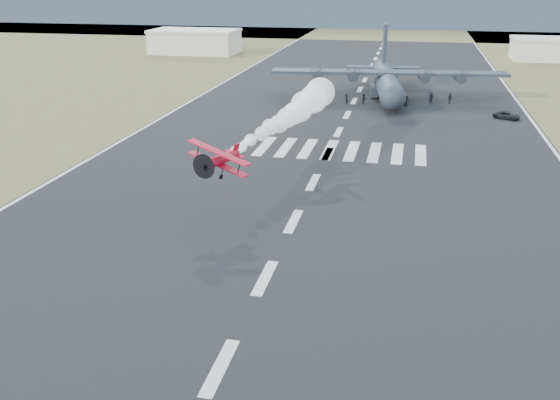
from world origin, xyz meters
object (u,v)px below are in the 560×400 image
(crew_f, at_px, (364,99))
(crew_g, at_px, (402,96))
(hangar_right, at_px, (552,49))
(hangar_left, at_px, (195,41))
(crew_c, at_px, (430,98))
(transport_aircraft, at_px, (387,79))
(crew_e, at_px, (407,101))
(aerobatic_biplane, at_px, (220,160))
(crew_h, at_px, (431,97))
(support_vehicle, at_px, (507,115))
(crew_b, at_px, (346,99))
(crew_a, at_px, (375,94))
(crew_d, at_px, (450,98))

(crew_f, height_order, crew_g, crew_f)
(hangar_right, bearing_deg, crew_f, -122.89)
(hangar_left, distance_m, crew_c, 89.05)
(transport_aircraft, bearing_deg, crew_e, -70.57)
(hangar_right, bearing_deg, hangar_left, -177.08)
(aerobatic_biplane, height_order, crew_h, aerobatic_biplane)
(support_vehicle, relative_size, crew_g, 2.49)
(crew_g, distance_m, crew_h, 5.29)
(crew_b, distance_m, crew_f, 3.17)
(crew_b, bearing_deg, crew_a, 164.87)
(transport_aircraft, relative_size, crew_c, 23.94)
(crew_c, bearing_deg, crew_b, 117.48)
(support_vehicle, bearing_deg, crew_a, 90.49)
(crew_g, bearing_deg, crew_f, 95.27)
(crew_e, height_order, crew_f, crew_f)
(support_vehicle, bearing_deg, aerobatic_biplane, 176.94)
(crew_c, relative_size, crew_g, 1.07)
(crew_a, relative_size, crew_d, 0.98)
(transport_aircraft, xyz_separation_m, crew_f, (-3.63, -7.91, -2.32))
(support_vehicle, xyz_separation_m, crew_c, (-11.99, 10.62, 0.32))
(crew_d, bearing_deg, crew_e, 80.06)
(aerobatic_biplane, bearing_deg, crew_e, 81.97)
(aerobatic_biplane, height_order, transport_aircraft, transport_aircraft)
(crew_e, bearing_deg, hangar_right, 47.19)
(crew_c, xyz_separation_m, crew_e, (-4.15, -3.48, -0.02))
(aerobatic_biplane, relative_size, crew_g, 3.85)
(crew_b, relative_size, crew_e, 0.95)
(hangar_right, relative_size, aerobatic_biplane, 3.13)
(hangar_left, xyz_separation_m, crew_d, (69.14, -59.86, -2.47))
(hangar_left, xyz_separation_m, crew_f, (53.89, -63.21, -2.50))
(crew_b, bearing_deg, crew_c, 130.98)
(crew_b, xyz_separation_m, crew_f, (3.15, 0.37, 0.07))
(support_vehicle, relative_size, crew_c, 2.33)
(hangar_left, height_order, crew_e, hangar_left)
(crew_b, bearing_deg, support_vehicle, 102.97)
(transport_aircraft, height_order, crew_f, transport_aircraft)
(crew_a, xyz_separation_m, crew_e, (5.88, -5.24, -0.03))
(crew_e, relative_size, crew_g, 1.04)
(crew_c, distance_m, crew_e, 5.42)
(aerobatic_biplane, distance_m, transport_aircraft, 67.27)
(hangar_left, xyz_separation_m, support_vehicle, (77.65, -70.73, -2.82))
(crew_a, xyz_separation_m, crew_h, (10.20, -0.90, 0.02))
(aerobatic_biplane, xyz_separation_m, crew_d, (24.25, 61.47, -4.91))
(transport_aircraft, xyz_separation_m, crew_e, (4.00, -8.28, -2.35))
(hangar_left, relative_size, crew_g, 14.40)
(hangar_left, xyz_separation_m, crew_a, (55.63, -58.34, -2.49))
(hangar_left, xyz_separation_m, crew_c, (65.66, -60.10, -2.50))
(transport_aircraft, height_order, crew_b, transport_aircraft)
(transport_aircraft, relative_size, crew_a, 23.64)
(aerobatic_biplane, relative_size, crew_h, 3.47)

